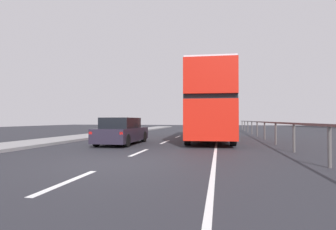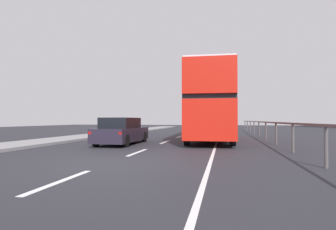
{
  "view_description": "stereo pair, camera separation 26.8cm",
  "coord_description": "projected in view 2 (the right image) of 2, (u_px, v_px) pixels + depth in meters",
  "views": [
    {
      "loc": [
        3.17,
        -7.71,
        1.32
      ],
      "look_at": [
        0.24,
        7.38,
        1.61
      ],
      "focal_mm": 28.14,
      "sensor_mm": 36.0,
      "label": 1
    },
    {
      "loc": [
        3.43,
        -7.66,
        1.32
      ],
      "look_at": [
        0.24,
        7.38,
        1.61
      ],
      "focal_mm": 28.14,
      "sensor_mm": 36.0,
      "label": 2
    }
  ],
  "objects": [
    {
      "name": "lane_paint_markings",
      "position": [
        198.0,
        141.0,
        16.08
      ],
      "size": [
        3.16,
        46.0,
        0.01
      ],
      "color": "silver",
      "rests_on": "ground"
    },
    {
      "name": "ground_plane",
      "position": [
        111.0,
        164.0,
        8.17
      ],
      "size": [
        74.67,
        120.0,
        0.1
      ],
      "primitive_type": "cube",
      "color": "#27272E"
    },
    {
      "name": "hatchback_car_near",
      "position": [
        122.0,
        131.0,
        14.33
      ],
      "size": [
        1.8,
        4.48,
        1.44
      ],
      "rotation": [
        0.0,
        0.0,
        0.01
      ],
      "color": "#251F2E",
      "rests_on": "ground"
    },
    {
      "name": "double_decker_bus_red",
      "position": [
        210.0,
        105.0,
        17.33
      ],
      "size": [
        3.02,
        11.04,
        4.34
      ],
      "rotation": [
        0.0,
        0.0,
        0.05
      ],
      "color": "red",
      "rests_on": "ground"
    },
    {
      "name": "bridge_side_railing",
      "position": [
        270.0,
        126.0,
        15.72
      ],
      "size": [
        0.1,
        42.0,
        1.21
      ],
      "color": "#544F4F",
      "rests_on": "ground"
    }
  ]
}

